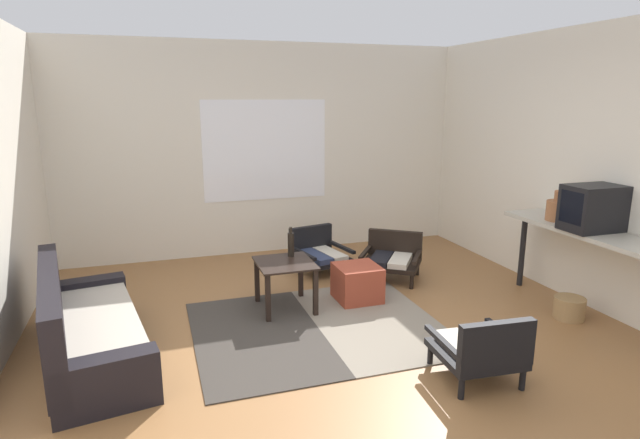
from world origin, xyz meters
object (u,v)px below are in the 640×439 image
couch (86,332)px  coffee_table (285,272)px  crt_television (593,208)px  armchair_striped_foreground (481,349)px  armchair_by_window (319,252)px  wicker_basket (569,308)px  clay_vase (559,209)px  armchair_corner (392,256)px  ottoman_orange (357,283)px  glass_bottle (291,244)px  console_shelf (584,237)px

couch → coffee_table: 1.81m
crt_television → coffee_table: bearing=158.5°
couch → armchair_striped_foreground: size_ratio=3.16×
coffee_table → crt_television: crt_television is taller
coffee_table → armchair_by_window: 1.23m
armchair_striped_foreground → couch: bearing=155.5°
wicker_basket → armchair_by_window: bearing=131.0°
coffee_table → armchair_striped_foreground: bearing=-60.0°
crt_television → clay_vase: size_ratio=1.72×
armchair_corner → ottoman_orange: (-0.64, -0.52, -0.07)m
clay_vase → glass_bottle: clay_vase is taller
armchair_by_window → armchair_striped_foreground: 2.77m
armchair_corner → clay_vase: (1.23, -1.13, 0.70)m
armchair_by_window → armchair_corner: (0.71, -0.51, 0.03)m
console_shelf → crt_television: bearing=-92.7°
wicker_basket → clay_vase: bearing=69.7°
couch → glass_bottle: (1.84, 0.65, 0.37)m
coffee_table → wicker_basket: size_ratio=2.10×
armchair_by_window → wicker_basket: size_ratio=2.53×
couch → console_shelf: size_ratio=1.12×
armchair_by_window → glass_bottle: 1.09m
armchair_corner → ottoman_orange: size_ratio=1.95×
couch → glass_bottle: bearing=19.6°
armchair_corner → wicker_basket: armchair_corner is taller
armchair_corner → ottoman_orange: 0.83m
armchair_corner → crt_television: 2.12m
couch → glass_bottle: glass_bottle is taller
wicker_basket → armchair_corner: bearing=124.8°
clay_vase → glass_bottle: 2.66m
couch → armchair_by_window: 2.84m
armchair_corner → console_shelf: (1.23, -1.47, 0.50)m
coffee_table → console_shelf: size_ratio=0.34×
crt_television → glass_bottle: bearing=154.5°
clay_vase → coffee_table: bearing=166.6°
armchair_striped_foreground → wicker_basket: bearing=25.4°
coffee_table → armchair_striped_foreground: (1.00, -1.74, -0.12)m
armchair_by_window → clay_vase: (1.95, -1.64, 0.72)m
ottoman_orange → armchair_corner: bearing=39.2°
coffee_table → armchair_by_window: size_ratio=0.83×
armchair_corner → console_shelf: size_ratio=0.48×
glass_bottle → couch: bearing=-160.4°
armchair_by_window → ottoman_orange: (0.08, -1.03, -0.04)m
armchair_by_window → glass_bottle: (-0.57, -0.85, 0.38)m
coffee_table → clay_vase: (2.62, -0.62, 0.57)m
armchair_striped_foreground → clay_vase: 2.08m
coffee_table → armchair_by_window: bearing=56.6°
armchair_corner → console_shelf: console_shelf is taller
armchair_striped_foreground → coffee_table: bearing=120.0°
armchair_by_window → crt_television: bearing=-46.5°
glass_bottle → armchair_corner: bearing=14.9°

